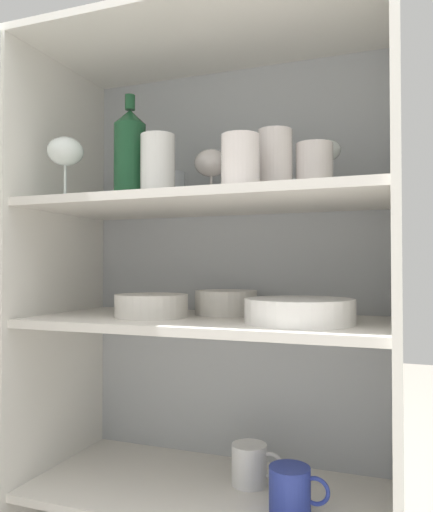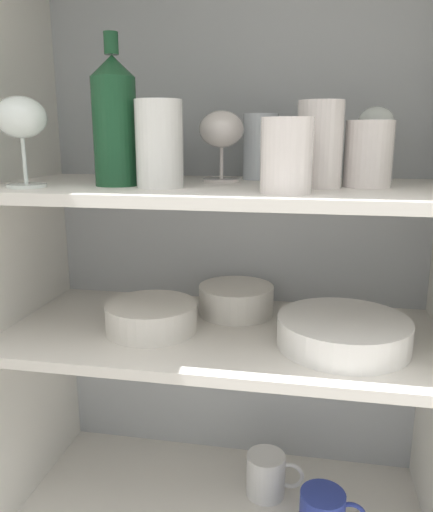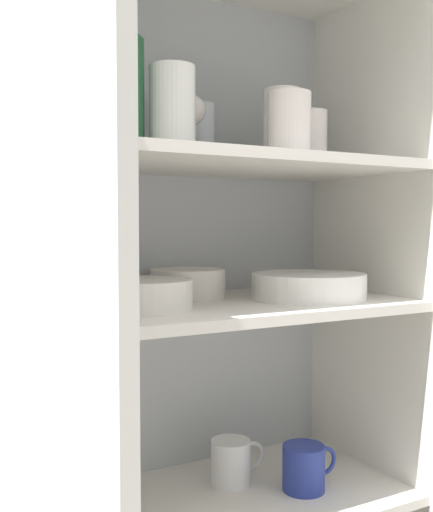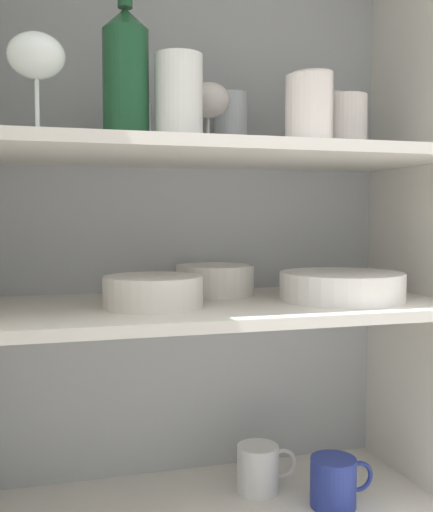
{
  "view_description": "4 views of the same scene",
  "coord_description": "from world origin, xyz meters",
  "views": [
    {
      "loc": [
        0.44,
        -0.92,
        0.89
      ],
      "look_at": [
        0.01,
        0.24,
        0.92
      ],
      "focal_mm": 35.0,
      "sensor_mm": 36.0,
      "label": 1
    },
    {
      "loc": [
        0.16,
        -0.72,
        1.14
      ],
      "look_at": [
        -0.02,
        0.25,
        0.9
      ],
      "focal_mm": 35.0,
      "sensor_mm": 36.0,
      "label": 2
    },
    {
      "loc": [
        -0.54,
        -0.85,
        0.92
      ],
      "look_at": [
        0.03,
        0.19,
        0.86
      ],
      "focal_mm": 42.0,
      "sensor_mm": 36.0,
      "label": 3
    },
    {
      "loc": [
        -0.32,
        -0.88,
        0.93
      ],
      "look_at": [
        -0.01,
        0.19,
        0.85
      ],
      "focal_mm": 42.0,
      "sensor_mm": 36.0,
      "label": 4
    }
  ],
  "objects": [
    {
      "name": "wine_glass_2",
      "position": [
        -0.33,
        0.09,
        1.16
      ],
      "size": [
        0.09,
        0.09,
        0.15
      ],
      "color": "white",
      "rests_on": "shelf_board_upper"
    },
    {
      "name": "cupboard_back_panel",
      "position": [
        0.0,
        0.4,
        0.72
      ],
      "size": [
        0.88,
        0.02,
        1.44
      ],
      "primitive_type": "cube",
      "color": "#B2B7BC",
      "rests_on": "ground_plane"
    },
    {
      "name": "mixing_bowl_large",
      "position": [
        -0.14,
        0.17,
        0.8
      ],
      "size": [
        0.18,
        0.18,
        0.06
      ],
      "color": "silver",
      "rests_on": "shelf_board_middle"
    },
    {
      "name": "tumbler_glass_3",
      "position": [
        0.26,
        0.2,
        1.11
      ],
      "size": [
        0.08,
        0.08,
        0.11
      ],
      "color": "silver",
      "rests_on": "shelf_board_upper"
    },
    {
      "name": "tumbler_glass_5",
      "position": [
        -0.1,
        0.13,
        1.13
      ],
      "size": [
        0.08,
        0.08,
        0.15
      ],
      "color": "white",
      "rests_on": "shelf_board_upper"
    },
    {
      "name": "wine_glass_1",
      "position": [
        0.27,
        0.28,
        1.16
      ],
      "size": [
        0.06,
        0.06,
        0.14
      ],
      "color": "white",
      "rests_on": "shelf_board_upper"
    },
    {
      "name": "shelf_board_middle",
      "position": [
        0.0,
        0.2,
        0.76
      ],
      "size": [
        0.85,
        0.4,
        0.02
      ],
      "primitive_type": "cube",
      "color": "silver"
    },
    {
      "name": "wine_glass_0",
      "position": [
        -0.01,
        0.26,
        1.15
      ],
      "size": [
        0.09,
        0.09,
        0.13
      ],
      "color": "silver",
      "rests_on": "shelf_board_upper"
    },
    {
      "name": "tumbler_glass_0",
      "position": [
        -0.15,
        0.31,
        1.1
      ],
      "size": [
        0.08,
        0.08,
        0.09
      ],
      "color": "white",
      "rests_on": "shelf_board_upper"
    },
    {
      "name": "coffee_mug_extra_1",
      "position": [
        0.09,
        0.25,
        0.41
      ],
      "size": [
        0.13,
        0.09,
        0.1
      ],
      "color": "white",
      "rests_on": "shelf_board_lower"
    },
    {
      "name": "coffee_mug_primary",
      "position": [
        0.21,
        0.15,
        0.41
      ],
      "size": [
        0.13,
        0.09,
        0.1
      ],
      "color": "#283893",
      "rests_on": "shelf_board_lower"
    },
    {
      "name": "plate_stack_white",
      "position": [
        0.23,
        0.16,
        0.79
      ],
      "size": [
        0.24,
        0.24,
        0.05
      ],
      "color": "white",
      "rests_on": "shelf_board_middle"
    },
    {
      "name": "cupboard_side_right",
      "position": [
        0.43,
        0.2,
        0.72
      ],
      "size": [
        0.02,
        0.43,
        1.44
      ],
      "primitive_type": "cube",
      "color": "white",
      "rests_on": "ground_plane"
    },
    {
      "name": "serving_bowl_small",
      "position": [
        0.01,
        0.3,
        0.8
      ],
      "size": [
        0.16,
        0.16,
        0.06
      ],
      "color": "silver",
      "rests_on": "shelf_board_middle"
    },
    {
      "name": "tumbler_glass_1",
      "position": [
        0.12,
        0.08,
        1.11
      ],
      "size": [
        0.08,
        0.08,
        0.12
      ],
      "color": "silver",
      "rests_on": "shelf_board_upper"
    },
    {
      "name": "tumbler_glass_2",
      "position": [
        0.17,
        0.18,
        1.13
      ],
      "size": [
        0.08,
        0.08,
        0.15
      ],
      "color": "silver",
      "rests_on": "shelf_board_upper"
    },
    {
      "name": "shelf_board_upper",
      "position": [
        0.0,
        0.2,
        1.04
      ],
      "size": [
        0.85,
        0.4,
        0.02
      ],
      "primitive_type": "cube",
      "color": "silver"
    },
    {
      "name": "wine_bottle",
      "position": [
        -0.19,
        0.15,
        1.17
      ],
      "size": [
        0.08,
        0.08,
        0.26
      ],
      "color": "#194728",
      "rests_on": "shelf_board_upper"
    },
    {
      "name": "cupboard_side_left",
      "position": [
        -0.43,
        0.2,
        0.72
      ],
      "size": [
        0.02,
        0.43,
        1.44
      ],
      "primitive_type": "cube",
      "color": "white",
      "rests_on": "ground_plane"
    },
    {
      "name": "cupboard_top_panel",
      "position": [
        0.0,
        0.2,
        1.45
      ],
      "size": [
        0.88,
        0.43,
        0.02
      ],
      "primitive_type": "cube",
      "color": "white",
      "rests_on": "cupboard_side_left"
    },
    {
      "name": "tumbler_glass_4",
      "position": [
        0.06,
        0.33,
        1.12
      ],
      "size": [
        0.07,
        0.07,
        0.13
      ],
      "color": "white",
      "rests_on": "shelf_board_upper"
    },
    {
      "name": "shelf_board_lower",
      "position": [
        0.0,
        0.2,
        0.35
      ],
      "size": [
        0.85,
        0.4,
        0.02
      ],
      "primitive_type": "cube",
      "color": "silver"
    }
  ]
}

